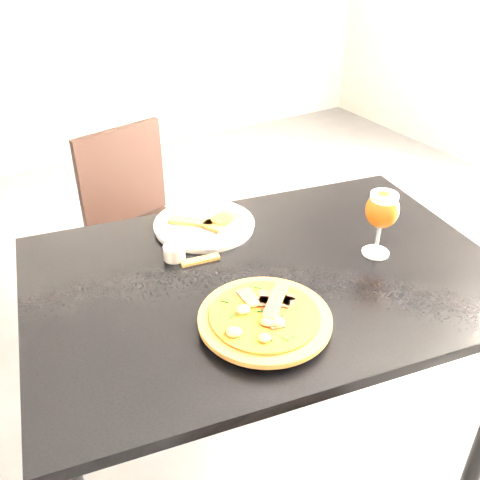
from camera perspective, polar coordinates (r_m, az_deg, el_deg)
dining_table at (r=1.42m, az=2.78°, el=-6.46°), size 1.32×1.00×0.75m
chair_far at (r=2.16m, az=-10.36°, el=1.40°), size 0.46×0.46×0.84m
plate_main at (r=1.22m, az=2.48°, el=-8.30°), size 0.32×0.32×0.02m
pizza at (r=1.19m, az=2.67°, el=-8.19°), size 0.30×0.30×0.03m
plate_second at (r=1.56m, az=-3.83°, el=1.66°), size 0.30×0.30×0.02m
crust_scraps at (r=1.55m, az=-3.06°, el=2.02°), size 0.20×0.15×0.02m
loose_crust at (r=1.41m, az=-4.25°, el=-2.14°), size 0.11×0.04×0.01m
sauce_cup at (r=1.42m, az=-7.04°, el=-1.27°), size 0.06×0.06×0.04m
beer_glass at (r=1.42m, az=14.93°, el=3.08°), size 0.09×0.09×0.18m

